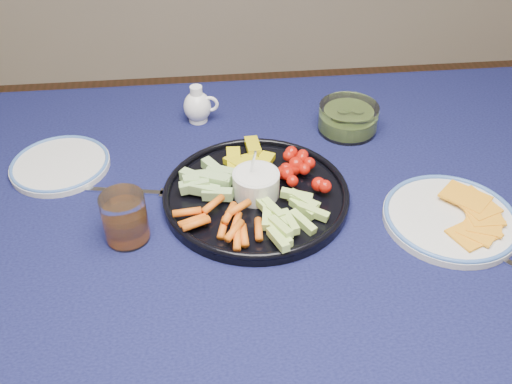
{
  "coord_description": "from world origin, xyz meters",
  "views": [
    {
      "loc": [
        -0.16,
        -0.71,
        1.41
      ],
      "look_at": [
        -0.08,
        0.08,
        0.76
      ],
      "focal_mm": 40.0,
      "sensor_mm": 36.0,
      "label": 1
    }
  ],
  "objects": [
    {
      "name": "juice_tumbler",
      "position": [
        -0.3,
        0.0,
        0.78
      ],
      "size": [
        0.07,
        0.07,
        0.09
      ],
      "color": "white",
      "rests_on": "dining_table"
    },
    {
      "name": "fork_right",
      "position": [
        0.3,
        -0.11,
        0.75
      ],
      "size": [
        0.13,
        0.15,
        0.0
      ],
      "color": "silver",
      "rests_on": "dining_table"
    },
    {
      "name": "creamer_pitcher",
      "position": [
        -0.18,
        0.36,
        0.78
      ],
      "size": [
        0.08,
        0.06,
        0.08
      ],
      "color": "white",
      "rests_on": "dining_table"
    },
    {
      "name": "dining_table",
      "position": [
        0.0,
        0.0,
        0.66
      ],
      "size": [
        1.67,
        1.07,
        0.75
      ],
      "color": "#492918",
      "rests_on": "ground"
    },
    {
      "name": "pickle_bowl",
      "position": [
        0.14,
        0.29,
        0.77
      ],
      "size": [
        0.12,
        0.12,
        0.06
      ],
      "color": "white",
      "rests_on": "dining_table"
    },
    {
      "name": "cheese_plate",
      "position": [
        0.25,
        -0.01,
        0.76
      ],
      "size": [
        0.23,
        0.23,
        0.03
      ],
      "color": "silver",
      "rests_on": "dining_table"
    },
    {
      "name": "fork_left",
      "position": [
        -0.29,
        0.12,
        0.75
      ],
      "size": [
        0.18,
        0.05,
        0.0
      ],
      "color": "silver",
      "rests_on": "dining_table"
    },
    {
      "name": "crudite_platter",
      "position": [
        -0.08,
        0.08,
        0.77
      ],
      "size": [
        0.34,
        0.34,
        0.11
      ],
      "color": "black",
      "rests_on": "dining_table"
    },
    {
      "name": "side_plate_extra",
      "position": [
        -0.45,
        0.22,
        0.75
      ],
      "size": [
        0.19,
        0.19,
        0.02
      ],
      "color": "silver",
      "rests_on": "dining_table"
    }
  ]
}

